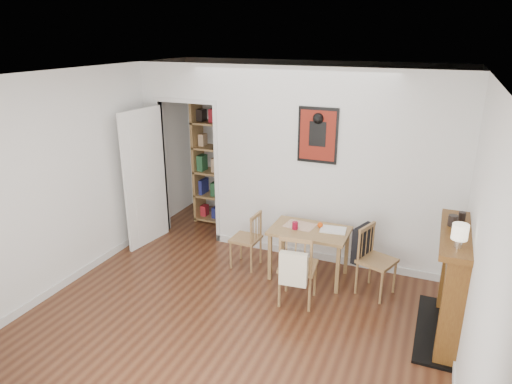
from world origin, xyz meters
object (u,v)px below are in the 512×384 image
at_px(bookshelf, 221,161).
at_px(ceramic_jar_b, 462,216).
at_px(mantel_lamp, 460,233).
at_px(red_glass, 295,226).
at_px(chair_left, 246,239).
at_px(chair_front, 298,267).
at_px(dining_table, 310,235).
at_px(fireplace, 454,281).
at_px(orange_fruit, 320,225).
at_px(notebook, 333,230).
at_px(ceramic_jar_a, 453,221).
at_px(chair_right, 376,260).

xyz_separation_m(bookshelf, ceramic_jar_b, (3.51, -1.47, 0.16)).
bearing_deg(mantel_lamp, red_glass, 153.68).
relative_size(chair_left, chair_front, 0.87).
relative_size(dining_table, fireplace, 0.78).
xyz_separation_m(orange_fruit, notebook, (0.17, -0.02, -0.03)).
xyz_separation_m(chair_left, mantel_lamp, (2.50, -0.91, 0.91)).
distance_m(dining_table, mantel_lamp, 2.03).
bearing_deg(chair_front, notebook, 71.85).
height_order(chair_left, ceramic_jar_b, ceramic_jar_b).
height_order(notebook, ceramic_jar_a, ceramic_jar_a).
relative_size(orange_fruit, ceramic_jar_a, 0.62).
xyz_separation_m(chair_front, fireplace, (1.63, 0.03, 0.16)).
relative_size(chair_front, fireplace, 0.72).
relative_size(dining_table, red_glass, 10.12).
relative_size(red_glass, mantel_lamp, 0.43).
distance_m(orange_fruit, ceramic_jar_a, 1.67).
xyz_separation_m(chair_right, chair_front, (-0.79, -0.55, 0.02)).
bearing_deg(fireplace, mantel_lamp, -95.84).
bearing_deg(dining_table, notebook, 16.83).
bearing_deg(dining_table, chair_left, -177.04).
xyz_separation_m(ceramic_jar_a, ceramic_jar_b, (0.09, 0.18, -0.01)).
bearing_deg(mantel_lamp, dining_table, 149.71).
relative_size(chair_right, ceramic_jar_b, 9.23).
height_order(chair_front, orange_fruit, chair_front).
xyz_separation_m(chair_right, mantel_lamp, (0.80, -0.88, 0.86)).
bearing_deg(bookshelf, ceramic_jar_b, -22.72).
bearing_deg(notebook, bookshelf, 152.09).
bearing_deg(chair_right, orange_fruit, 166.23).
relative_size(bookshelf, mantel_lamp, 9.41).
relative_size(fireplace, mantel_lamp, 5.56).
relative_size(dining_table, chair_left, 1.25).
distance_m(dining_table, notebook, 0.30).
bearing_deg(ceramic_jar_b, mantel_lamp, -93.18).
xyz_separation_m(notebook, ceramic_jar_a, (1.31, -0.54, 0.55)).
relative_size(red_glass, ceramic_jar_a, 0.85).
relative_size(chair_left, red_glass, 8.13).
height_order(chair_front, notebook, chair_front).
height_order(fireplace, notebook, fireplace).
relative_size(chair_right, mantel_lamp, 3.77).
bearing_deg(bookshelf, chair_right, -25.50).
height_order(chair_left, fireplace, fireplace).
distance_m(red_glass, ceramic_jar_b, 1.93).
relative_size(dining_table, chair_front, 1.08).
bearing_deg(chair_front, ceramic_jar_b, 12.16).
bearing_deg(mantel_lamp, fireplace, 84.16).
height_order(chair_right, chair_front, chair_front).
bearing_deg(mantel_lamp, chair_left, 159.92).
xyz_separation_m(red_glass, ceramic_jar_a, (1.76, -0.39, 0.51)).
bearing_deg(chair_front, dining_table, 94.28).
bearing_deg(dining_table, chair_right, -5.04).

